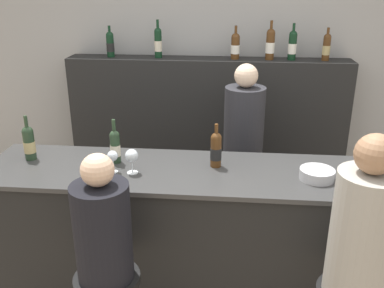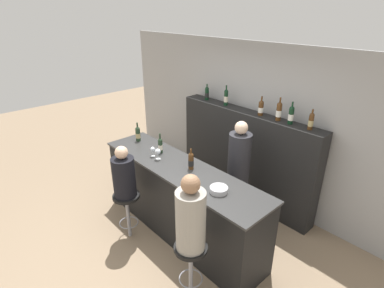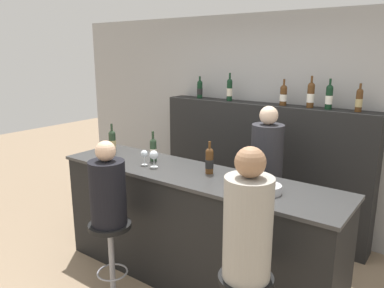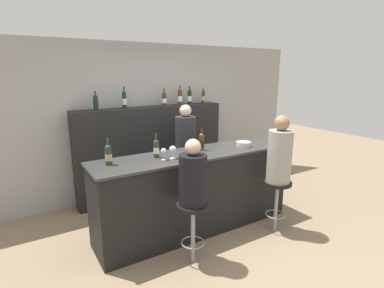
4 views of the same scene
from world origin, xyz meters
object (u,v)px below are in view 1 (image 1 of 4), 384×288
object	(u,v)px
wine_bottle_counter_1	(115,146)
bartender	(242,166)
wine_bottle_backbar_4	(292,45)
wine_bottle_backbar_5	(326,47)
wine_bottle_backbar_1	(158,42)
wine_bottle_backbar_2	(235,46)
wine_bottle_backbar_3	(270,44)
wine_bottle_counter_2	(216,149)
metal_bowl	(317,174)
guest_seated_left	(102,228)
wine_glass_0	(113,157)
wine_bottle_backbar_0	(110,44)
wine_glass_1	(132,156)
wine_bottle_counter_0	(29,142)
guest_seated_right	(363,228)

from	to	relation	value
wine_bottle_counter_1	bartender	xyz separation A→B (m)	(0.87, 0.77, -0.45)
wine_bottle_backbar_4	wine_bottle_backbar_5	size ratio (longest dim) A/B	1.12
wine_bottle_backbar_1	wine_bottle_backbar_2	bearing A→B (deg)	0.00
wine_bottle_backbar_2	wine_bottle_backbar_3	world-z (taller)	wine_bottle_backbar_3
wine_bottle_backbar_1	wine_bottle_backbar_2	world-z (taller)	wine_bottle_backbar_1
wine_bottle_backbar_3	wine_bottle_backbar_1	bearing A→B (deg)	-180.00
wine_bottle_counter_2	metal_bowl	distance (m)	0.65
guest_seated_left	bartender	world-z (taller)	bartender
wine_bottle_backbar_1	wine_bottle_backbar_4	distance (m)	1.20
wine_bottle_backbar_3	bartender	bearing A→B (deg)	-111.20
guest_seated_left	wine_bottle_backbar_4	bearing A→B (deg)	59.80
bartender	wine_glass_0	bearing A→B (deg)	-132.52
wine_bottle_backbar_0	wine_bottle_backbar_3	xyz separation A→B (m)	(1.45, 0.00, 0.02)
wine_glass_0	bartender	xyz separation A→B (m)	(0.84, 0.92, -0.44)
wine_bottle_backbar_3	bartender	world-z (taller)	wine_bottle_backbar_3
wine_bottle_backbar_2	wine_bottle_backbar_3	bearing A→B (deg)	0.00
wine_bottle_backbar_1	wine_bottle_backbar_3	xyz separation A→B (m)	(1.01, 0.00, 0.00)
wine_glass_1	wine_bottle_backbar_3	bearing A→B (deg)	57.64
bartender	wine_bottle_counter_0	bearing A→B (deg)	-152.39
metal_bowl	bartender	xyz separation A→B (m)	(-0.43, 0.90, -0.37)
metal_bowl	guest_seated_right	distance (m)	0.57
wine_bottle_backbar_2	wine_bottle_backbar_4	world-z (taller)	wine_bottle_backbar_4
wine_bottle_backbar_3	guest_seated_right	xyz separation A→B (m)	(0.34, -2.02, -0.60)
wine_bottle_counter_2	wine_bottle_backbar_3	size ratio (longest dim) A/B	0.86
wine_bottle_backbar_2	wine_glass_0	size ratio (longest dim) A/B	2.01
wine_bottle_backbar_0	wine_bottle_backbar_4	xyz separation A→B (m)	(1.65, -0.00, 0.01)
wine_bottle_counter_1	wine_bottle_backbar_3	distance (m)	1.78
wine_bottle_counter_1	wine_bottle_counter_2	size ratio (longest dim) A/B	1.03
wine_bottle_backbar_3	wine_bottle_backbar_4	bearing A→B (deg)	-0.00
wine_bottle_backbar_4	bartender	world-z (taller)	wine_bottle_backbar_4
wine_bottle_backbar_0	wine_bottle_backbar_3	distance (m)	1.45
wine_bottle_backbar_0	metal_bowl	size ratio (longest dim) A/B	1.32
wine_bottle_backbar_5	guest_seated_right	size ratio (longest dim) A/B	0.32
wine_bottle_backbar_1	wine_glass_0	distance (m)	1.56
wine_bottle_backbar_3	metal_bowl	bearing A→B (deg)	-81.68
wine_bottle_backbar_2	bartender	bearing A→B (deg)	-80.76
wine_bottle_backbar_3	wine_glass_1	bearing A→B (deg)	-122.36
wine_bottle_counter_1	wine_glass_1	size ratio (longest dim) A/B	1.87
wine_bottle_backbar_5	wine_glass_1	size ratio (longest dim) A/B	1.77
wine_glass_0	bartender	bearing A→B (deg)	47.48
wine_glass_1	guest_seated_left	bearing A→B (deg)	-94.52
wine_bottle_backbar_0	wine_bottle_counter_1	bearing A→B (deg)	-74.47
wine_bottle_counter_1	bartender	distance (m)	1.24
wine_glass_0	bartender	size ratio (longest dim) A/B	0.09
wine_bottle_backbar_3	guest_seated_right	world-z (taller)	wine_bottle_backbar_3
wine_glass_1	wine_bottle_backbar_2	bearing A→B (deg)	66.94
wine_bottle_counter_0	wine_bottle_backbar_5	xyz separation A→B (m)	(2.17, 1.33, 0.47)
wine_bottle_backbar_2	metal_bowl	size ratio (longest dim) A/B	1.37
wine_bottle_backbar_1	guest_seated_right	size ratio (longest dim) A/B	0.38
bartender	wine_bottle_backbar_0	bearing A→B (deg)	155.66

